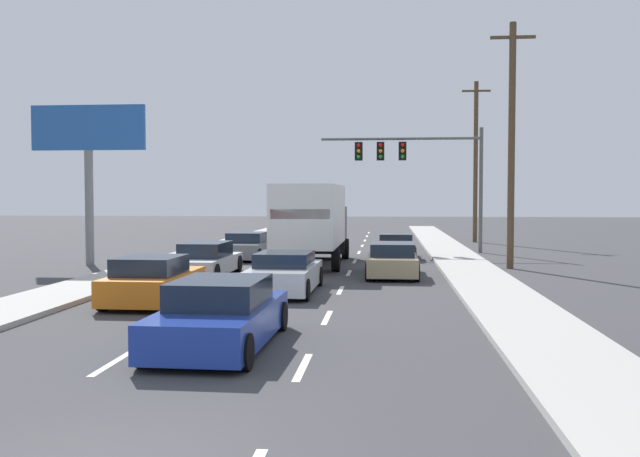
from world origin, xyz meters
The scene contains 16 objects.
ground_plane centered at (0.00, 25.00, 0.00)m, with size 140.00×140.00×0.00m, color #3D3D3F.
sidewalk_right centered at (6.41, 20.00, 0.07)m, with size 2.31×80.00×0.14m, color #B2AFA8.
sidewalk_left centered at (-6.41, 20.00, 0.07)m, with size 2.31×80.00×0.14m, color #B2AFA8.
lane_markings centered at (0.00, 22.54, 0.00)m, with size 3.54×57.00×0.01m.
car_gray centered at (-3.39, 25.68, 0.57)m, with size 2.05×4.61×1.26m.
car_silver centered at (-3.51, 18.46, 0.58)m, with size 1.89×4.63×1.27m.
car_orange centered at (-3.28, 11.87, 0.61)m, with size 1.95×4.07×1.32m.
box_truck centered at (0.01, 22.77, 1.98)m, with size 2.69×8.68×3.42m.
car_white centered at (0.02, 14.37, 0.58)m, with size 2.01×4.51×1.25m.
car_blue centered at (-0.10, 6.51, 0.62)m, with size 2.09×4.73×1.34m.
car_maroon centered at (3.56, 26.77, 0.54)m, with size 1.86×4.10×1.18m.
car_tan centered at (3.35, 19.14, 0.58)m, with size 1.88×4.37×1.25m.
traffic_signal_mast centered at (4.16, 30.44, 4.95)m, with size 8.47×0.69×6.53m.
utility_pole_mid centered at (8.18, 22.37, 5.13)m, with size 1.80×0.28×9.97m.
utility_pole_far centered at (8.80, 39.01, 5.28)m, with size 1.80×0.28×10.27m.
roadside_billboard centered at (-9.60, 22.24, 5.04)m, with size 4.99×0.36×6.85m.
Camera 1 is at (3.14, -6.98, 2.97)m, focal length 39.58 mm.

